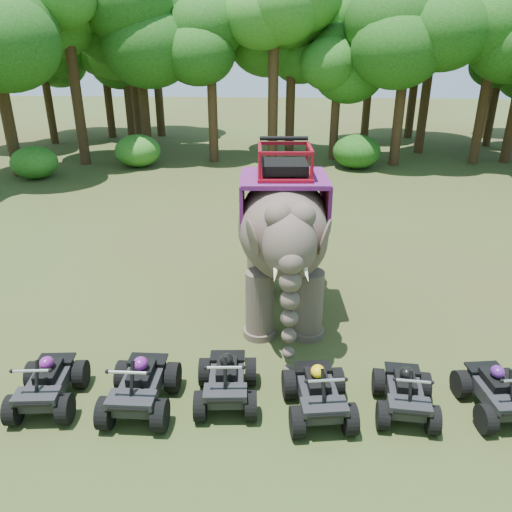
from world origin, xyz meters
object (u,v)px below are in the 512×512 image
object	(u,v)px
atv_4	(406,387)
atv_1	(139,380)
atv_5	(499,387)
atv_0	(46,378)
elephant	(283,233)
atv_3	(319,387)
atv_2	(226,375)

from	to	relation	value
atv_4	atv_1	bearing A→B (deg)	-173.48
atv_4	atv_5	world-z (taller)	atv_5
atv_0	atv_5	size ratio (longest dim) A/B	1.04
elephant	atv_1	size ratio (longest dim) A/B	3.06
atv_5	elephant	bearing A→B (deg)	131.36
elephant	atv_0	size ratio (longest dim) A/B	3.27
atv_4	atv_5	size ratio (longest dim) A/B	0.98
elephant	atv_0	distance (m)	6.46
atv_0	atv_5	world-z (taller)	atv_0
atv_1	atv_3	world-z (taller)	atv_1
atv_3	atv_5	distance (m)	3.60
atv_2	atv_3	distance (m)	1.89
atv_0	atv_5	distance (m)	9.11
atv_0	atv_3	bearing A→B (deg)	-5.29
atv_1	atv_5	distance (m)	7.18
atv_1	atv_2	bearing A→B (deg)	10.83
elephant	atv_1	bearing A→B (deg)	-128.11
atv_1	atv_3	size ratio (longest dim) A/B	1.05
atv_0	atv_4	size ratio (longest dim) A/B	1.07
elephant	atv_4	world-z (taller)	elephant
elephant	atv_0	xyz separation A→B (m)	(-4.77, -4.01, -1.70)
atv_0	atv_5	bearing A→B (deg)	-3.62
atv_1	atv_4	distance (m)	5.33
atv_1	atv_3	xyz separation A→B (m)	(3.58, 0.01, -0.03)
atv_0	atv_4	xyz separation A→B (m)	(7.26, 0.13, -0.04)
atv_1	atv_5	world-z (taller)	atv_1
atv_1	atv_2	size ratio (longest dim) A/B	1.07
elephant	atv_4	bearing A→B (deg)	-60.28
atv_1	atv_2	distance (m)	1.75
atv_3	atv_4	world-z (taller)	atv_3
atv_3	atv_2	bearing A→B (deg)	162.95
atv_2	atv_5	distance (m)	5.46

